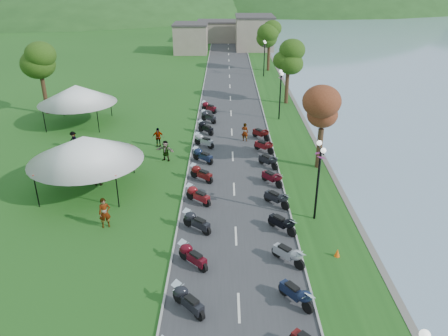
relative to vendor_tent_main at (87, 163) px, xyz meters
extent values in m
cube|color=#39393C|center=(10.33, 17.89, -1.99)|extent=(7.00, 120.00, 0.02)
cube|color=gray|center=(8.33, 62.89, 0.50)|extent=(18.00, 16.00, 5.00)
imported|color=slate|center=(2.41, -5.09, -2.00)|extent=(0.85, 0.74, 1.94)
imported|color=slate|center=(0.35, 0.65, -2.00)|extent=(0.86, 0.53, 1.68)
imported|color=slate|center=(-3.57, 7.77, -2.00)|extent=(1.03, 0.92, 1.53)
camera|label=1|loc=(9.68, -27.87, 12.40)|focal=35.00mm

